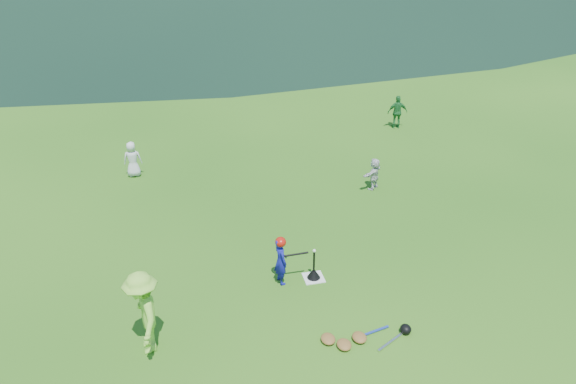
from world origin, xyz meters
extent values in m
plane|color=#225613|center=(0.00, 0.00, 0.00)|extent=(120.00, 120.00, 0.00)
cube|color=silver|center=(0.00, 0.00, 0.01)|extent=(0.45, 0.45, 0.02)
sphere|color=white|center=(0.00, 0.00, 0.74)|extent=(0.08, 0.08, 0.08)
imported|color=#151792|center=(-0.74, 0.04, 0.57)|extent=(0.35, 0.46, 1.13)
imported|color=#92DA40|center=(-3.64, -1.40, 0.86)|extent=(0.75, 1.17, 1.72)
imported|color=silver|center=(-3.94, 6.27, 0.55)|extent=(0.56, 0.38, 1.10)
imported|color=#227231|center=(5.44, 8.16, 0.61)|extent=(0.75, 0.41, 1.22)
imported|color=silver|center=(2.87, 3.81, 0.47)|extent=(0.86, 0.78, 0.95)
cone|color=black|center=(0.00, 0.00, 0.11)|extent=(0.30, 0.30, 0.18)
cylinder|color=black|center=(0.00, 0.00, 0.45)|extent=(0.04, 0.04, 0.50)
ellipsoid|color=#AE160B|center=(-0.74, 0.04, 1.05)|extent=(0.24, 0.26, 0.22)
cylinder|color=black|center=(-0.44, 0.01, 0.70)|extent=(0.62, 0.05, 0.07)
ellipsoid|color=olive|center=(-0.02, -2.23, 0.06)|extent=(0.28, 0.34, 0.13)
ellipsoid|color=olive|center=(0.33, -2.11, 0.06)|extent=(0.28, 0.34, 0.13)
ellipsoid|color=olive|center=(-0.27, -2.01, 0.06)|extent=(0.28, 0.34, 0.13)
cylinder|color=silver|center=(0.88, -2.33, 0.03)|extent=(0.66, 0.39, 0.06)
cylinder|color=#263FA5|center=(0.68, -1.98, 0.03)|extent=(0.67, 0.20, 0.05)
ellipsoid|color=black|center=(1.28, -2.13, 0.09)|extent=(0.22, 0.24, 0.19)
cube|color=gray|center=(0.00, 28.00, 0.60)|extent=(70.00, 0.03, 1.20)
cube|color=yellow|center=(0.00, 28.00, 1.24)|extent=(70.00, 0.08, 0.08)
cylinder|color=gray|center=(0.00, 28.00, 0.60)|extent=(0.07, 0.07, 1.30)
camera|label=1|loc=(-2.91, -9.81, 7.63)|focal=35.00mm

